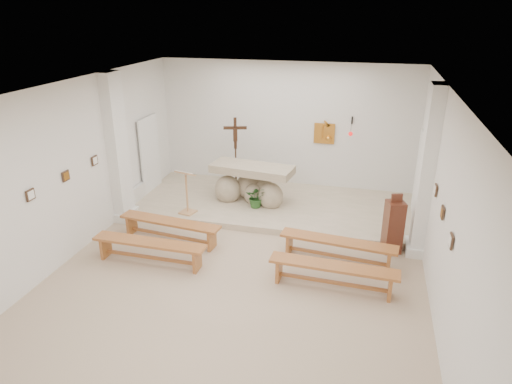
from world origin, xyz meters
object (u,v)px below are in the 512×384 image
(altar, at_px, (251,186))
(bench_left_front, at_px, (170,226))
(lectern, at_px, (186,192))
(donation_pedestal, at_px, (393,226))
(crucifix_stand, at_px, (236,149))
(bench_left_second, at_px, (150,247))
(bench_right_front, at_px, (338,245))
(bench_right_second, at_px, (333,271))

(altar, relative_size, bench_left_front, 0.91)
(lectern, bearing_deg, donation_pedestal, 8.14)
(crucifix_stand, xyz_separation_m, donation_pedestal, (4.03, -2.16, -0.73))
(altar, bearing_deg, lectern, -131.85)
(bench_left_front, bearing_deg, donation_pedestal, 15.37)
(crucifix_stand, xyz_separation_m, bench_left_second, (-0.65, -3.85, -0.94))
(lectern, bearing_deg, crucifix_stand, 80.65)
(bench_right_front, bearing_deg, bench_right_second, -83.63)
(bench_right_second, bearing_deg, bench_left_second, -177.42)
(altar, height_order, crucifix_stand, crucifix_stand)
(bench_right_second, bearing_deg, bench_left_front, 167.51)
(altar, xyz_separation_m, crucifix_stand, (-0.59, 0.61, 0.75))
(bench_left_front, bearing_deg, crucifix_stand, 83.97)
(bench_right_front, height_order, bench_left_second, same)
(bench_right_front, distance_m, bench_right_second, 0.98)
(altar, height_order, bench_right_front, altar)
(crucifix_stand, height_order, bench_right_second, crucifix_stand)
(crucifix_stand, height_order, donation_pedestal, crucifix_stand)
(bench_right_front, height_order, bench_right_second, same)
(crucifix_stand, xyz_separation_m, bench_right_front, (2.97, -2.87, -0.94))
(bench_left_front, relative_size, bench_left_second, 1.01)
(bench_left_second, bearing_deg, donation_pedestal, 20.85)
(bench_left_front, xyz_separation_m, bench_right_front, (3.62, 0.00, 0.00))
(crucifix_stand, height_order, bench_left_front, crucifix_stand)
(bench_right_front, bearing_deg, donation_pedestal, 40.36)
(lectern, relative_size, bench_right_front, 0.48)
(lectern, xyz_separation_m, bench_right_front, (3.70, -1.15, -0.34))
(altar, distance_m, donation_pedestal, 3.78)
(donation_pedestal, height_order, bench_right_second, donation_pedestal)
(crucifix_stand, distance_m, bench_left_front, 3.09)
(lectern, relative_size, crucifix_stand, 0.56)
(altar, xyz_separation_m, bench_right_second, (2.39, -3.24, -0.19))
(altar, bearing_deg, bench_right_second, -45.82)
(altar, bearing_deg, bench_left_front, -110.80)
(crucifix_stand, bearing_deg, bench_right_front, -59.38)
(donation_pedestal, xyz_separation_m, bench_right_second, (-1.06, -1.69, -0.21))
(crucifix_stand, height_order, bench_left_second, crucifix_stand)
(donation_pedestal, bearing_deg, altar, 137.37)
(altar, relative_size, crucifix_stand, 1.07)
(altar, distance_m, bench_right_front, 3.30)
(altar, distance_m, crucifix_stand, 1.13)
(bench_right_front, bearing_deg, bench_left_second, -158.55)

